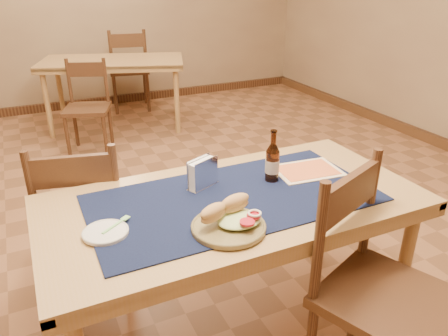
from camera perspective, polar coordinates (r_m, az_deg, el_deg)
name	(u,v)px	position (r m, az deg, el deg)	size (l,w,h in m)	color
room	(166,19)	(2.37, -7.64, 18.77)	(6.04, 7.04, 2.84)	#905E3E
main_table	(234,215)	(1.89, 1.30, -6.19)	(1.60, 0.80, 0.75)	#A07A4B
placemat	(234,198)	(1.84, 1.33, -3.91)	(1.20, 0.60, 0.01)	#0E1936
baseboard	(177,240)	(2.84, -6.11, -9.37)	(6.00, 7.00, 0.10)	#4F321C
back_table	(113,67)	(4.95, -14.29, 12.65)	(1.64, 1.18, 0.75)	#A07A4B
chair_main_far	(84,218)	(2.34, -17.79, -6.23)	(0.51, 0.51, 0.92)	#4F321C
chair_main_near	(377,289)	(1.83, 19.39, -14.68)	(0.60, 0.60, 0.99)	#4F321C
chair_back_near	(87,106)	(4.37, -17.41, 7.78)	(0.51, 0.51, 0.87)	#4F321C
chair_back_far	(129,69)	(5.59, -12.30, 12.56)	(0.53, 0.53, 0.99)	#4F321C
sandwich_plate	(230,221)	(1.62, 0.80, -6.91)	(0.28, 0.28, 0.11)	olive
side_plate	(105,232)	(1.66, -15.23, -8.05)	(0.17, 0.17, 0.01)	silver
fork	(118,223)	(1.69, -13.69, -7.01)	(0.12, 0.09, 0.00)	#7BCE71
beer_bottle	(272,162)	(1.96, 6.33, 0.77)	(0.06, 0.06, 0.24)	#441F0C
napkin_holder	(203,174)	(1.90, -2.81, -0.75)	(0.16, 0.11, 0.13)	white
menu_card	(307,170)	(2.11, 10.80, -0.30)	(0.33, 0.25, 0.01)	beige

